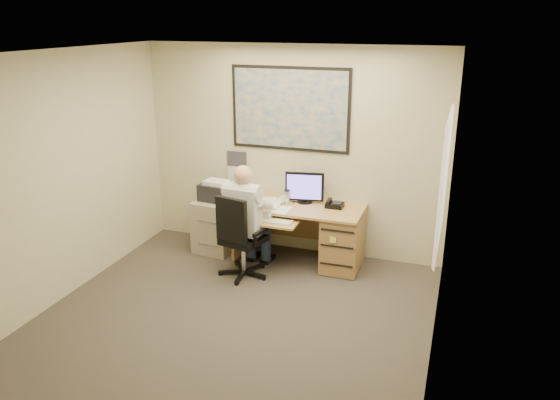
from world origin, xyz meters
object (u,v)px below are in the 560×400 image
(filing_cabinet, at_px, (218,220))
(person, at_px, (244,221))
(desk, at_px, (325,231))
(office_chair, at_px, (243,253))

(filing_cabinet, height_order, person, person)
(person, bearing_deg, filing_cabinet, 142.11)
(desk, relative_size, filing_cabinet, 1.64)
(desk, relative_size, person, 1.16)
(desk, relative_size, office_chair, 1.53)
(desk, bearing_deg, filing_cabinet, -179.34)
(desk, bearing_deg, person, -144.78)
(desk, xyz_separation_m, person, (-0.85, -0.60, 0.25))
(desk, xyz_separation_m, office_chair, (-0.84, -0.68, -0.14))
(office_chair, relative_size, person, 0.76)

